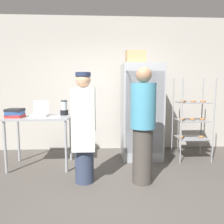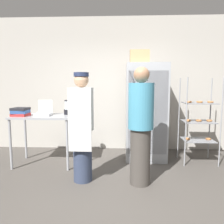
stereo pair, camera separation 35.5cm
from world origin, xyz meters
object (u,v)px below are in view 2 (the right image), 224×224
object	(u,v)px
refrigerator	(146,112)
donut_box	(43,113)
cardboard_storage_box	(139,57)
person_baker	(82,126)
person_customer	(141,126)
blender_pitcher	(68,108)
binder_stack	(20,112)
baking_rack	(199,121)

from	to	relation	value
refrigerator	donut_box	xyz separation A→B (m)	(-1.89, -0.48, 0.03)
donut_box	cardboard_storage_box	xyz separation A→B (m)	(1.74, 0.41, 1.03)
refrigerator	person_baker	distance (m)	1.55
person_customer	blender_pitcher	bearing A→B (deg)	145.80
binder_stack	person_customer	distance (m)	2.18
person_baker	person_customer	xyz separation A→B (m)	(0.87, -0.06, 0.02)
baking_rack	blender_pitcher	distance (m)	2.48
baking_rack	blender_pitcher	world-z (taller)	baking_rack
cardboard_storage_box	person_customer	distance (m)	1.57
baking_rack	cardboard_storage_box	bearing A→B (deg)	174.47
refrigerator	person_customer	bearing A→B (deg)	-99.55
donut_box	binder_stack	bearing A→B (deg)	-171.22
blender_pitcher	person_baker	distance (m)	0.93
cardboard_storage_box	baking_rack	bearing A→B (deg)	-5.53
donut_box	cardboard_storage_box	size ratio (longest dim) A/B	0.77
baking_rack	person_customer	size ratio (longest dim) A/B	0.93
donut_box	person_baker	distance (m)	1.04
donut_box	cardboard_storage_box	bearing A→B (deg)	13.15
binder_stack	cardboard_storage_box	bearing A→B (deg)	12.35
cardboard_storage_box	person_baker	world-z (taller)	cardboard_storage_box
person_customer	person_baker	bearing A→B (deg)	175.89
blender_pitcher	person_baker	world-z (taller)	person_baker
baking_rack	binder_stack	distance (m)	3.28
person_baker	cardboard_storage_box	bearing A→B (deg)	48.38
donut_box	cardboard_storage_box	world-z (taller)	cardboard_storage_box
binder_stack	person_baker	distance (m)	1.34
binder_stack	cardboard_storage_box	xyz separation A→B (m)	(2.13, 0.47, 1.00)
refrigerator	binder_stack	bearing A→B (deg)	-166.59
person_baker	person_customer	size ratio (longest dim) A/B	0.96
blender_pitcher	person_customer	xyz separation A→B (m)	(1.29, -0.88, -0.16)
person_baker	binder_stack	bearing A→B (deg)	154.70
blender_pitcher	person_customer	size ratio (longest dim) A/B	0.16
binder_stack	person_baker	bearing A→B (deg)	-25.30
blender_pitcher	baking_rack	bearing A→B (deg)	2.69
refrigerator	baking_rack	size ratio (longest dim) A/B	1.17
cardboard_storage_box	person_customer	world-z (taller)	cardboard_storage_box
refrigerator	person_baker	bearing A→B (deg)	-133.86
refrigerator	baking_rack	world-z (taller)	refrigerator
donut_box	binder_stack	world-z (taller)	donut_box
baking_rack	binder_stack	world-z (taller)	baking_rack
baking_rack	cardboard_storage_box	world-z (taller)	cardboard_storage_box
baking_rack	person_baker	bearing A→B (deg)	-155.59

